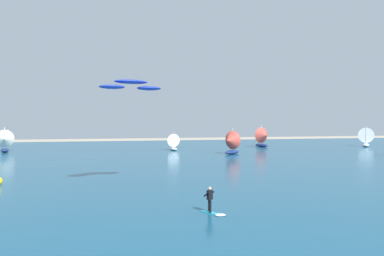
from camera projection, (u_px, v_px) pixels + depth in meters
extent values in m
cube|color=navy|center=(145.00, 158.00, 59.57)|extent=(160.00, 90.00, 0.10)
cube|color=#26B2CC|center=(210.00, 212.00, 25.06)|extent=(1.09, 1.43, 0.05)
cylinder|color=black|center=(210.00, 207.00, 24.83)|extent=(0.14, 0.14, 0.80)
cylinder|color=black|center=(209.00, 205.00, 25.26)|extent=(0.14, 0.14, 0.80)
cube|color=black|center=(210.00, 195.00, 25.03)|extent=(0.42, 0.37, 0.60)
sphere|color=tan|center=(210.00, 188.00, 25.02)|extent=(0.22, 0.22, 0.22)
cylinder|color=black|center=(206.00, 194.00, 24.94)|extent=(0.33, 0.48, 0.39)
cylinder|color=black|center=(211.00, 193.00, 25.23)|extent=(0.33, 0.48, 0.39)
ellipsoid|color=white|center=(220.00, 215.00, 24.35)|extent=(0.91, 0.87, 0.08)
ellipsoid|color=#1E33B2|center=(131.00, 82.00, 33.66)|extent=(3.41, 2.66, 0.35)
ellipsoid|color=#1E33B2|center=(112.00, 87.00, 32.81)|extent=(2.66, 2.40, 0.35)
ellipsoid|color=#1E33B2|center=(149.00, 88.00, 34.54)|extent=(2.66, 2.40, 0.35)
ellipsoid|color=navy|center=(262.00, 145.00, 81.50)|extent=(2.39, 4.08, 0.72)
cylinder|color=silver|center=(261.00, 134.00, 81.60)|extent=(0.12, 0.12, 3.86)
cone|color=#D84C3F|center=(264.00, 135.00, 80.87)|extent=(3.59, 2.56, 3.24)
ellipsoid|color=white|center=(366.00, 145.00, 82.56)|extent=(3.29, 3.82, 0.71)
cylinder|color=silver|center=(366.00, 134.00, 82.34)|extent=(0.12, 0.12, 3.79)
cone|color=white|center=(366.00, 135.00, 83.10)|extent=(3.55, 3.22, 3.18)
ellipsoid|color=navy|center=(5.00, 150.00, 69.47)|extent=(1.98, 3.91, 0.70)
cylinder|color=silver|center=(5.00, 138.00, 69.57)|extent=(0.12, 0.12, 3.73)
cone|color=silver|center=(5.00, 139.00, 68.82)|extent=(3.39, 2.21, 3.13)
ellipsoid|color=silver|center=(173.00, 149.00, 73.14)|extent=(1.59, 3.06, 0.55)
cylinder|color=silver|center=(174.00, 140.00, 72.97)|extent=(0.09, 0.09, 2.91)
cone|color=white|center=(172.00, 140.00, 73.55)|extent=(2.66, 1.76, 2.44)
ellipsoid|color=navy|center=(232.00, 152.00, 65.45)|extent=(3.71, 3.22, 0.69)
cylinder|color=silver|center=(233.00, 139.00, 65.52)|extent=(0.12, 0.12, 3.68)
cone|color=#D84C3F|center=(230.00, 140.00, 64.92)|extent=(3.15, 3.44, 3.10)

